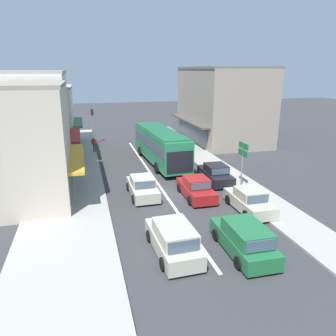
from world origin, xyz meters
name	(u,v)px	position (x,y,z in m)	size (l,w,h in m)	color
ground_plane	(165,195)	(0.00, 0.00, 0.00)	(140.00, 140.00, 0.00)	#353538
lane_centre_line	(154,178)	(0.00, 4.00, 0.00)	(0.20, 28.00, 0.01)	silver
sidewalk_left	(70,176)	(-6.80, 6.00, 0.07)	(5.20, 44.00, 0.14)	#A39E96
kerb_right	(213,165)	(6.20, 6.00, 0.06)	(2.80, 44.00, 0.12)	#A39E96
shopfront_corner_near	(11,144)	(-10.18, 1.90, 3.94)	(8.43, 8.71, 7.89)	beige
shopfront_mid_block	(29,120)	(-10.18, 10.64, 4.30)	(7.96, 8.08, 8.62)	silver
shopfront_far_end	(40,117)	(-10.18, 18.75, 3.45)	(8.57, 7.94, 6.91)	silver
building_right_far	(223,105)	(11.48, 16.43, 4.50)	(8.89, 12.95, 9.01)	gray
city_bus	(161,144)	(1.62, 8.19, 1.88)	(3.17, 10.98, 3.23)	#237A4C
sedan_behind_bus_near	(196,188)	(1.98, -1.01, 0.66)	(1.92, 4.21, 1.47)	maroon
wagon_adjacent_lane_lead	(173,239)	(-1.56, -7.74, 0.75)	(2.04, 4.55, 1.58)	#B7B29E
wagon_adjacent_lane_trail	(244,239)	(1.82, -8.57, 0.75)	(1.98, 4.52, 1.58)	#1E6638
sedan_behind_bus_mid	(143,187)	(-1.63, 0.20, 0.66)	(1.92, 4.21, 1.47)	#B7B29E
parked_sedan_kerb_front	(249,201)	(4.52, -4.04, 0.66)	(1.90, 4.20, 1.47)	#B7B29E
parked_sedan_kerb_second	(215,174)	(4.59, 1.70, 0.66)	(1.99, 4.25, 1.47)	black
traffic_light_downstreet	(92,120)	(-4.27, 18.69, 2.85)	(0.33, 0.24, 4.20)	gray
directional_road_sign	(243,154)	(5.96, -0.06, 2.70)	(0.10, 1.40, 3.60)	gray
pedestrian_with_handbag_near	(94,143)	(-4.39, 13.88, 1.07)	(0.65, 0.40, 1.63)	#4C4742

